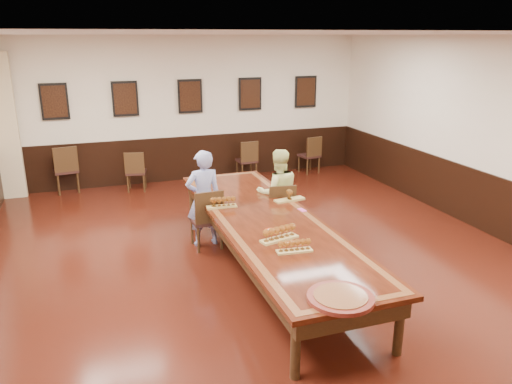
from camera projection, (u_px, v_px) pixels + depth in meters
name	position (u px, v px, depth m)	size (l,w,h in m)	color
floor	(267.00, 269.00, 7.14)	(8.00, 10.00, 0.02)	black
ceiling	(269.00, 33.00, 6.17)	(8.00, 10.00, 0.02)	white
wall_back	(190.00, 109.00, 11.16)	(8.00, 0.02, 3.20)	beige
wall_right	(505.00, 140.00, 7.91)	(0.02, 10.00, 3.20)	beige
chair_man	(206.00, 218.00, 7.74)	(0.45, 0.49, 0.96)	black
chair_woman	(279.00, 210.00, 8.13)	(0.44, 0.48, 0.93)	black
spare_chair_a	(66.00, 169.00, 10.48)	(0.47, 0.52, 1.01)	black
spare_chair_b	(136.00, 171.00, 10.61)	(0.41, 0.44, 0.87)	black
spare_chair_c	(247.00, 159.00, 11.52)	(0.42, 0.46, 0.90)	black
spare_chair_d	(309.00, 154.00, 11.99)	(0.42, 0.46, 0.90)	black
person_man	(204.00, 198.00, 7.74)	(0.56, 0.37, 1.53)	#4858B6
person_woman	(278.00, 193.00, 8.14)	(0.72, 0.56, 1.46)	#EAEF95
pink_phone	(302.00, 210.00, 7.26)	(0.07, 0.15, 0.01)	#F551B5
curtain	(6.00, 127.00, 9.86)	(0.45, 0.18, 2.90)	beige
wainscoting	(268.00, 236.00, 6.98)	(8.00, 10.00, 1.00)	black
conference_table	(268.00, 229.00, 6.95)	(1.40, 5.00, 0.76)	black
posters	(190.00, 96.00, 11.01)	(6.14, 0.04, 0.74)	black
flight_a	(222.00, 203.00, 7.36)	(0.46, 0.17, 0.17)	#A58945
flight_b	(290.00, 196.00, 7.66)	(0.50, 0.21, 0.18)	#A58945
flight_c	(279.00, 234.00, 6.18)	(0.52, 0.27, 0.19)	#A58945
flight_d	(295.00, 246.00, 5.84)	(0.44, 0.17, 0.16)	#A58945
red_plate_grp	(271.00, 231.00, 6.47)	(0.19, 0.19, 0.02)	#B32C0B
carved_platter	(340.00, 298.00, 4.80)	(0.80, 0.80, 0.05)	#521510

